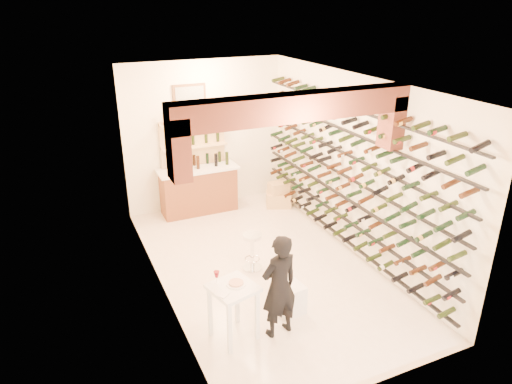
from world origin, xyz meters
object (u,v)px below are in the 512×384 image
person (279,286)px  crate_lower (278,199)px  white_stool (290,299)px  back_counter (199,189)px  tasting_table (233,296)px  wine_rack (343,171)px  chrome_barstool (252,249)px

person → crate_lower: 4.34m
white_stool → person: (-0.38, -0.35, 0.54)m
back_counter → tasting_table: (-0.85, -4.14, 0.15)m
tasting_table → person: 0.63m
wine_rack → chrome_barstool: bearing=179.3°
crate_lower → tasting_table: bearing=-124.8°
white_stool → chrome_barstool: 1.34m
white_stool → person: 0.74m
chrome_barstool → crate_lower: chrome_barstool is taller
white_stool → crate_lower: bearing=65.8°
back_counter → person: 4.32m
wine_rack → white_stool: 2.52m
wine_rack → white_stool: wine_rack is taller
white_stool → crate_lower: size_ratio=0.83×
back_counter → tasting_table: size_ratio=1.70×
white_stool → wine_rack: bearing=37.8°
wine_rack → back_counter: wine_rack is taller
tasting_table → chrome_barstool: tasting_table is taller
wine_rack → crate_lower: bearing=93.4°
person → chrome_barstool: 1.76m
back_counter → white_stool: 3.98m
white_stool → chrome_barstool: bearing=91.3°
back_counter → white_stool: size_ratio=3.76×
chrome_barstool → wine_rack: bearing=-0.7°
wine_rack → person: wine_rack is taller
wine_rack → white_stool: bearing=-142.2°
back_counter → tasting_table: bearing=-101.6°
crate_lower → person: bearing=-116.9°
tasting_table → crate_lower: tasting_table is taller
person → chrome_barstool: (0.35, 1.68, -0.38)m
person → tasting_table: bearing=-24.7°
back_counter → wine_rack: bearing=-55.3°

